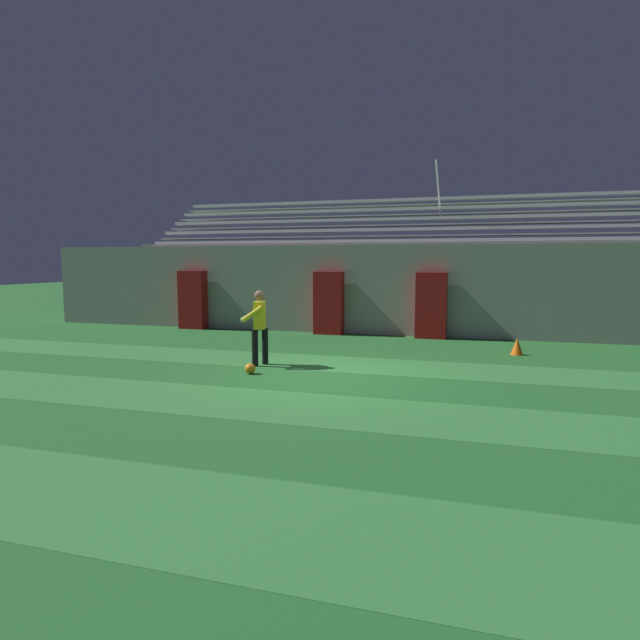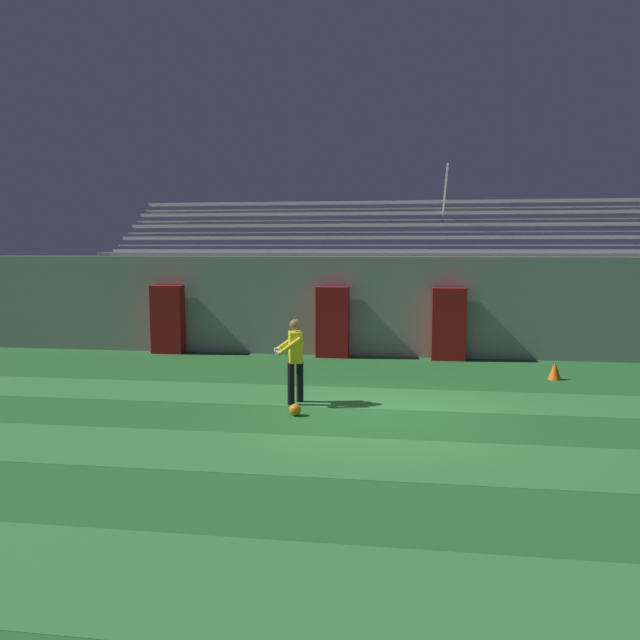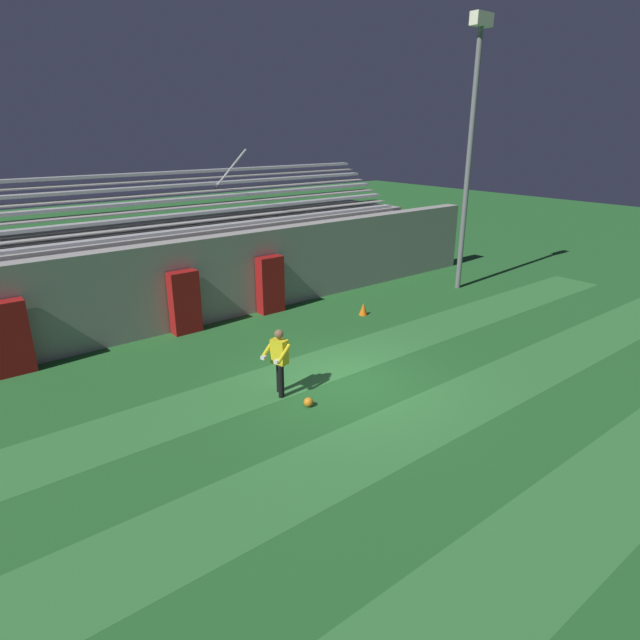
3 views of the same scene
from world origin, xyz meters
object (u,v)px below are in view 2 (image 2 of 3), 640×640
object	(u,v)px
padding_pillar_gate_right	(449,324)
traffic_cone	(555,371)
padding_pillar_gate_left	(333,322)
soccer_ball	(295,410)
goalkeeper	(295,355)
padding_pillar_far_left	(168,319)

from	to	relation	value
padding_pillar_gate_right	traffic_cone	bearing A→B (deg)	-44.54
padding_pillar_gate_left	soccer_ball	xyz separation A→B (m)	(0.07, -6.21, -0.87)
padding_pillar_gate_right	traffic_cone	size ratio (longest dim) A/B	4.69
padding_pillar_gate_left	goalkeeper	xyz separation A→B (m)	(-0.11, -5.31, -0.03)
padding_pillar_gate_left	traffic_cone	world-z (taller)	padding_pillar_gate_left
padding_pillar_far_left	goalkeeper	world-z (taller)	padding_pillar_far_left
padding_pillar_far_left	soccer_ball	distance (m)	7.94
goalkeeper	soccer_ball	distance (m)	1.24
padding_pillar_gate_left	padding_pillar_gate_right	bearing A→B (deg)	0.00
padding_pillar_gate_right	soccer_ball	distance (m)	7.00
padding_pillar_gate_right	padding_pillar_far_left	bearing A→B (deg)	180.00
padding_pillar_gate_left	padding_pillar_gate_right	world-z (taller)	same
goalkeeper	padding_pillar_far_left	bearing A→B (deg)	131.53
padding_pillar_far_left	traffic_cone	distance (m)	10.56
soccer_ball	padding_pillar_far_left	bearing A→B (deg)	128.16
padding_pillar_gate_right	padding_pillar_far_left	xyz separation A→B (m)	(-7.98, 0.00, 0.00)
padding_pillar_gate_left	traffic_cone	bearing A→B (deg)	-22.46
padding_pillar_gate_right	soccer_ball	world-z (taller)	padding_pillar_gate_right
traffic_cone	padding_pillar_gate_right	bearing A→B (deg)	135.46
padding_pillar_gate_left	padding_pillar_far_left	size ratio (longest dim) A/B	1.00
padding_pillar_far_left	goalkeeper	size ratio (longest dim) A/B	1.18
goalkeeper	traffic_cone	world-z (taller)	goalkeeper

